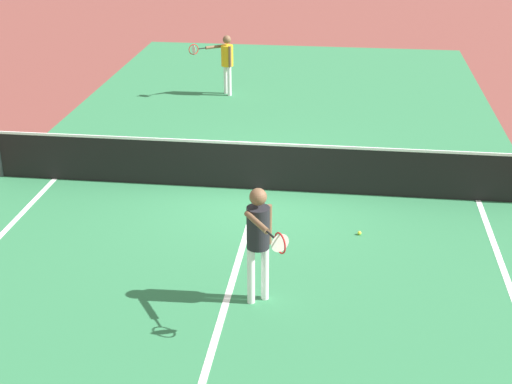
% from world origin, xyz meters
% --- Properties ---
extents(ground_plane, '(60.00, 60.00, 0.00)m').
position_xyz_m(ground_plane, '(0.00, 0.00, 0.00)').
color(ground_plane, brown).
extents(court_surface_inbounds, '(10.62, 24.40, 0.00)m').
position_xyz_m(court_surface_inbounds, '(0.00, 0.00, 0.00)').
color(court_surface_inbounds, '#2D7247').
rests_on(court_surface_inbounds, ground_plane).
extents(line_center_service, '(0.10, 6.40, 0.01)m').
position_xyz_m(line_center_service, '(0.00, -3.20, 0.00)').
color(line_center_service, white).
rests_on(line_center_service, ground_plane).
extents(net, '(10.52, 0.09, 1.07)m').
position_xyz_m(net, '(0.00, 0.00, 0.49)').
color(net, '#33383D').
rests_on(net, ground_plane).
extents(player_near, '(0.66, 1.16, 1.76)m').
position_xyz_m(player_near, '(0.46, -3.91, 1.10)').
color(player_near, white).
rests_on(player_near, ground_plane).
extents(player_far, '(1.11, 0.65, 1.61)m').
position_xyz_m(player_far, '(-1.65, 6.16, 1.00)').
color(player_far, white).
rests_on(player_far, ground_plane).
extents(tennis_ball_near_net, '(0.07, 0.07, 0.07)m').
position_xyz_m(tennis_ball_near_net, '(1.90, -1.66, 0.03)').
color(tennis_ball_near_net, '#CCE033').
rests_on(tennis_ball_near_net, ground_plane).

